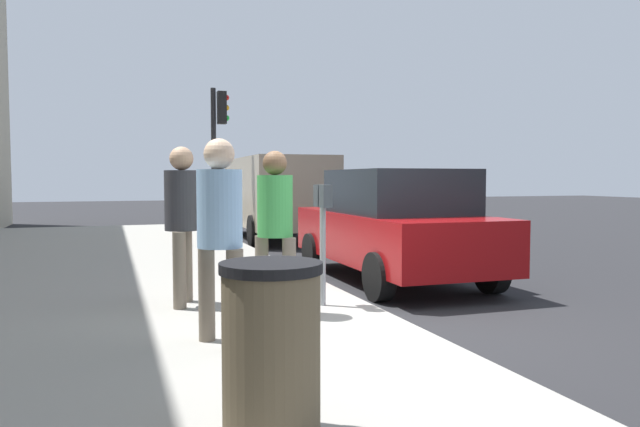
# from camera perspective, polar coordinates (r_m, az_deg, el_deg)

# --- Properties ---
(ground_plane) EXTENTS (80.00, 80.00, 0.00)m
(ground_plane) POSITION_cam_1_polar(r_m,az_deg,el_deg) (6.78, 6.66, -10.61)
(ground_plane) COLOR #232326
(ground_plane) RESTS_ON ground
(sidewalk_slab) EXTENTS (28.00, 6.00, 0.15)m
(sidewalk_slab) POSITION_cam_1_polar(r_m,az_deg,el_deg) (6.11, -20.12, -11.63)
(sidewalk_slab) COLOR gray
(sidewalk_slab) RESTS_ON ground_plane
(parking_meter) EXTENTS (0.36, 0.12, 1.41)m
(parking_meter) POSITION_cam_1_polar(r_m,az_deg,el_deg) (6.95, 0.28, -0.49)
(parking_meter) COLOR gray
(parking_meter) RESTS_ON sidewalk_slab
(pedestrian_at_meter) EXTENTS (0.47, 0.39, 1.78)m
(pedestrian_at_meter) POSITION_cam_1_polar(r_m,az_deg,el_deg) (6.54, -4.30, -0.41)
(pedestrian_at_meter) COLOR #726656
(pedestrian_at_meter) RESTS_ON sidewalk_slab
(pedestrian_bystander) EXTENTS (0.50, 0.40, 1.83)m
(pedestrian_bystander) POSITION_cam_1_polar(r_m,az_deg,el_deg) (5.36, -9.51, -0.86)
(pedestrian_bystander) COLOR #726656
(pedestrian_bystander) RESTS_ON sidewalk_slab
(parking_officer) EXTENTS (0.53, 0.40, 1.85)m
(parking_officer) POSITION_cam_1_polar(r_m,az_deg,el_deg) (7.14, -12.98, 0.25)
(parking_officer) COLOR #726656
(parking_officer) RESTS_ON sidewalk_slab
(parked_sedan_near) EXTENTS (4.43, 2.02, 1.77)m
(parked_sedan_near) POSITION_cam_1_polar(r_m,az_deg,el_deg) (9.56, 7.05, -1.10)
(parked_sedan_near) COLOR maroon
(parked_sedan_near) RESTS_ON ground_plane
(parked_van_far) EXTENTS (5.27, 2.27, 2.18)m
(parked_van_far) POSITION_cam_1_polar(r_m,az_deg,el_deg) (16.18, -4.16, 2.01)
(parked_van_far) COLOR gray
(parked_van_far) RESTS_ON ground_plane
(traffic_signal) EXTENTS (0.24, 0.44, 3.60)m
(traffic_signal) POSITION_cam_1_polar(r_m,az_deg,el_deg) (14.44, -9.69, 7.05)
(traffic_signal) COLOR black
(traffic_signal) RESTS_ON sidewalk_slab
(trash_bin) EXTENTS (0.59, 0.59, 1.01)m
(trash_bin) POSITION_cam_1_polar(r_m,az_deg,el_deg) (3.50, -4.65, -12.80)
(trash_bin) COLOR brown
(trash_bin) RESTS_ON sidewalk_slab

